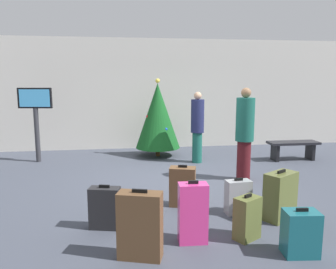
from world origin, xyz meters
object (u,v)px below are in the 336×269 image
object	(u,v)px
waiting_bench	(293,147)
flight_info_kiosk	(36,111)
suitcase_6	(280,196)
suitcase_7	(301,233)
suitcase_2	(193,213)
suitcase_3	(140,226)
traveller_1	(197,126)
suitcase_0	(238,197)
suitcase_4	(182,187)
traveller_0	(245,132)
suitcase_1	(105,208)
suitcase_5	(247,218)
holiday_tree	(158,116)

from	to	relation	value
waiting_bench	flight_info_kiosk	bearing A→B (deg)	173.38
waiting_bench	suitcase_6	bearing A→B (deg)	-120.91
flight_info_kiosk	suitcase_7	world-z (taller)	flight_info_kiosk
suitcase_2	suitcase_3	size ratio (longest dim) A/B	0.98
traveller_1	suitcase_0	xyz separation A→B (m)	(-0.12, -3.28, -0.66)
suitcase_2	suitcase_4	world-z (taller)	suitcase_2
traveller_1	suitcase_0	size ratio (longest dim) A/B	3.10
flight_info_kiosk	traveller_1	distance (m)	4.00
traveller_0	suitcase_0	xyz separation A→B (m)	(-0.72, -1.69, -0.73)
waiting_bench	suitcase_3	size ratio (longest dim) A/B	1.56
waiting_bench	suitcase_1	size ratio (longest dim) A/B	2.07
flight_info_kiosk	suitcase_5	world-z (taller)	flight_info_kiosk
traveller_1	suitcase_6	xyz separation A→B (m)	(0.42, -3.56, -0.57)
holiday_tree	suitcase_1	world-z (taller)	holiday_tree
holiday_tree	flight_info_kiosk	distance (m)	3.06
traveller_1	suitcase_7	size ratio (longest dim) A/B	3.03
suitcase_1	suitcase_6	xyz separation A→B (m)	(2.54, -0.05, 0.06)
suitcase_4	suitcase_7	size ratio (longest dim) A/B	1.18
holiday_tree	suitcase_3	size ratio (longest dim) A/B	2.51
flight_info_kiosk	suitcase_0	size ratio (longest dim) A/B	3.28
flight_info_kiosk	suitcase_4	bearing A→B (deg)	-48.81
suitcase_1	suitcase_3	world-z (taller)	suitcase_3
flight_info_kiosk	suitcase_1	distance (m)	4.64
suitcase_6	suitcase_7	world-z (taller)	suitcase_6
flight_info_kiosk	suitcase_2	world-z (taller)	flight_info_kiosk
holiday_tree	suitcase_1	bearing A→B (deg)	-105.76
waiting_bench	suitcase_7	size ratio (longest dim) A/B	2.23
waiting_bench	suitcase_1	world-z (taller)	suitcase_1
flight_info_kiosk	suitcase_3	xyz separation A→B (m)	(2.26, -5.01, -0.89)
suitcase_2	holiday_tree	bearing A→B (deg)	88.65
suitcase_6	holiday_tree	bearing A→B (deg)	106.56
traveller_0	suitcase_3	size ratio (longest dim) A/B	2.28
suitcase_0	suitcase_7	world-z (taller)	suitcase_7
traveller_1	suitcase_7	distance (m)	4.62
suitcase_5	suitcase_6	bearing A→B (deg)	37.06
traveller_1	waiting_bench	bearing A→B (deg)	-2.50
suitcase_6	suitcase_3	bearing A→B (deg)	-158.80
waiting_bench	traveller_1	size ratio (longest dim) A/B	0.73
flight_info_kiosk	suitcase_3	world-z (taller)	flight_info_kiosk
flight_info_kiosk	traveller_0	distance (m)	5.06
suitcase_7	suitcase_0	bearing A→B (deg)	102.75
holiday_tree	flight_info_kiosk	size ratio (longest dim) A/B	1.12
flight_info_kiosk	suitcase_4	xyz separation A→B (m)	(3.04, -3.47, -0.96)
holiday_tree	suitcase_1	xyz separation A→B (m)	(-1.23, -4.35, -0.80)
suitcase_2	suitcase_0	bearing A→B (deg)	42.43
traveller_1	suitcase_1	size ratio (longest dim) A/B	2.82
holiday_tree	traveller_0	world-z (taller)	holiday_tree
traveller_0	suitcase_3	world-z (taller)	traveller_0
suitcase_1	suitcase_4	distance (m)	1.39
holiday_tree	suitcase_3	world-z (taller)	holiday_tree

